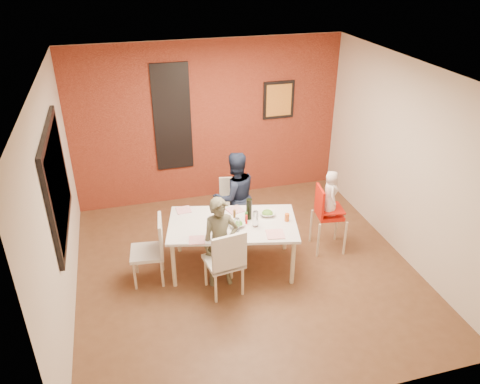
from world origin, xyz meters
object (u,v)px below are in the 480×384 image
object	(u,v)px
chair_far	(232,202)
child_far	(235,196)
child_near	(220,243)
dining_table	(233,227)
chair_near	(226,260)
wine_bottle	(249,209)
chair_left	(153,247)
high_chair	(327,212)
toddler	(330,193)
paper_towel_roll	(218,215)

from	to	relation	value
chair_far	child_far	world-z (taller)	child_far
child_near	dining_table	bearing A→B (deg)	52.31
chair_near	wine_bottle	size ratio (longest dim) A/B	3.24
chair_far	dining_table	bearing A→B (deg)	-91.03
chair_far	child_far	size ratio (longest dim) A/B	0.61
chair_left	wine_bottle	size ratio (longest dim) A/B	3.12
high_chair	toddler	bearing A→B (deg)	-95.54
child_far	wine_bottle	bearing A→B (deg)	82.60
chair_left	toddler	distance (m)	2.52
toddler	paper_towel_roll	size ratio (longest dim) A/B	2.57
child_near	wine_bottle	xyz separation A→B (m)	(0.48, 0.35, 0.23)
chair_left	wine_bottle	bearing A→B (deg)	98.72
chair_near	toddler	xyz separation A→B (m)	(1.65, 0.61, 0.38)
chair_far	paper_towel_roll	xyz separation A→B (m)	(-0.43, -0.91, 0.36)
child_far	wine_bottle	distance (m)	0.69
dining_table	paper_towel_roll	size ratio (longest dim) A/B	7.31
child_far	chair_near	bearing A→B (deg)	61.72
chair_far	child_near	distance (m)	1.35
chair_near	wine_bottle	bearing A→B (deg)	-136.41
chair_near	wine_bottle	xyz separation A→B (m)	(0.46, 0.59, 0.32)
chair_far	wine_bottle	xyz separation A→B (m)	(-0.00, -0.91, 0.38)
dining_table	child_near	bearing A→B (deg)	-128.63
high_chair	toddler	xyz separation A→B (m)	(0.03, -0.01, 0.32)
child_near	toddler	distance (m)	1.73
high_chair	child_far	xyz separation A→B (m)	(-1.17, 0.65, 0.09)
child_far	wine_bottle	xyz separation A→B (m)	(0.02, -0.67, 0.16)
chair_near	chair_far	distance (m)	1.57
child_near	child_far	xyz separation A→B (m)	(0.46, 1.02, 0.07)
dining_table	wine_bottle	distance (m)	0.32
chair_near	dining_table	bearing A→B (deg)	-120.80
chair_near	child_near	distance (m)	0.26
chair_left	wine_bottle	xyz separation A→B (m)	(1.30, 0.05, 0.34)
toddler	child_far	bearing A→B (deg)	74.61
chair_near	child_near	world-z (taller)	child_near
toddler	chair_left	bearing A→B (deg)	104.68
high_chair	paper_towel_roll	xyz separation A→B (m)	(-1.59, -0.03, 0.23)
high_chair	paper_towel_roll	bearing A→B (deg)	98.75
chair_left	paper_towel_roll	bearing A→B (deg)	99.19
chair_near	child_far	world-z (taller)	child_far
high_chair	child_near	distance (m)	1.68
dining_table	high_chair	size ratio (longest dim) A/B	1.85
chair_near	toddler	world-z (taller)	toddler
chair_left	child_far	xyz separation A→B (m)	(1.29, 0.72, 0.18)
chair_far	child_far	bearing A→B (deg)	-81.04
chair_left	paper_towel_roll	world-z (taller)	paper_towel_roll
child_near	toddler	size ratio (longest dim) A/B	1.92
chair_near	chair_left	size ratio (longest dim) A/B	1.04
chair_left	child_near	world-z (taller)	child_near
dining_table	chair_left	world-z (taller)	chair_left
dining_table	paper_towel_roll	xyz separation A→B (m)	(-0.19, 0.04, 0.19)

